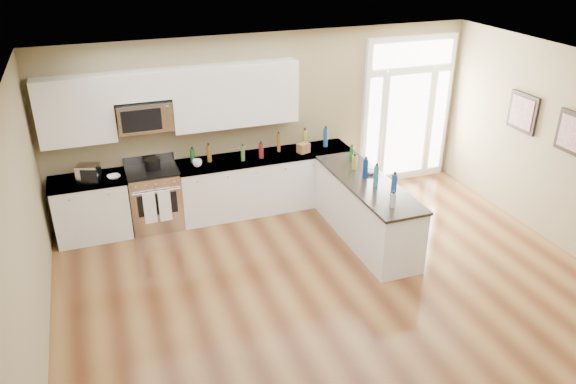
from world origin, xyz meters
The scene contains 20 objects.
ground centered at (0.00, 0.00, 0.00)m, with size 8.00×8.00×0.00m, color #522C17.
room_shell centered at (0.00, 0.00, 1.71)m, with size 8.00×8.00×8.00m.
back_cabinet_left centered at (-2.87, 3.69, 0.44)m, with size 1.10×0.66×0.94m.
back_cabinet_right centered at (-0.16, 3.69, 0.44)m, with size 2.85×0.66×0.94m.
peninsula_cabinet centered at (0.93, 2.24, 0.43)m, with size 0.69×2.32×0.94m.
upper_cabinet_left centered at (-2.88, 3.83, 1.93)m, with size 1.04×0.33×0.95m, color white.
upper_cabinet_right centered at (-0.57, 3.83, 1.93)m, with size 1.94×0.33×0.95m, color white.
upper_cabinet_short centered at (-1.95, 3.83, 2.20)m, with size 0.82×0.33×0.40m, color white.
microwave centered at (-1.95, 3.80, 1.76)m, with size 0.78×0.41×0.42m.
entry_door centered at (2.55, 3.95, 1.30)m, with size 1.70×0.10×2.60m.
wall_art_near centered at (3.47, 2.20, 1.70)m, with size 0.05×0.58×0.58m.
wall_art_far centered at (3.47, 1.20, 1.70)m, with size 0.05×0.58×0.58m.
kitchen_range centered at (-1.94, 3.69, 0.48)m, with size 0.76×0.68×1.08m.
stockpot centered at (-1.92, 3.72, 1.04)m, with size 0.23×0.23×0.18m, color black.
toaster_oven centered at (-2.83, 3.60, 1.07)m, with size 0.30×0.24×0.26m, color silver.
cardboard_box centered at (0.46, 3.59, 1.02)m, with size 0.19×0.14×0.15m, color brown.
bowl_left centered at (-2.50, 3.58, 0.96)m, with size 0.18×0.18×0.04m, color white.
bowl_peninsula centered at (1.08, 2.47, 0.97)m, with size 0.16×0.16×0.05m, color white.
cup_counter centered at (-1.27, 3.60, 0.99)m, with size 0.14×0.14×0.11m, color white.
counter_bottles centered at (0.40, 2.99, 1.08)m, with size 2.41×2.45×0.31m.
Camera 1 is at (-2.65, -4.25, 4.31)m, focal length 35.00 mm.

